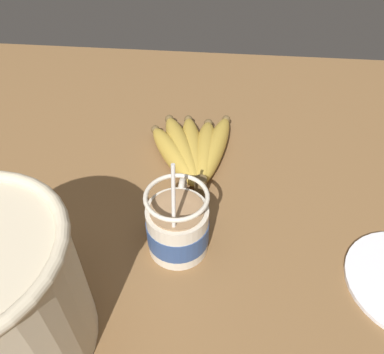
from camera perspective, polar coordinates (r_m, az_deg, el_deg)
The scene contains 3 objects.
table at distance 57.86cm, azimuth 0.55°, elevation -10.01°, with size 125.53×125.53×3.59cm.
coffee_mug at distance 52.13cm, azimuth -2.17°, elevation -7.49°, with size 12.51×8.71×17.00cm.
banana_bunch at distance 67.82cm, azimuth 0.16°, elevation 4.12°, with size 22.27×16.91×4.27cm.
Camera 1 is at (-34.82, -3.00, 47.91)cm, focal length 35.00 mm.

